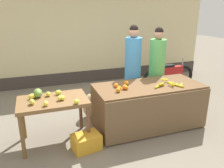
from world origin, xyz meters
TOP-DOWN VIEW (x-y plane):
  - ground_plane at (0.00, 0.00)m, footprint 24.00×24.00m
  - market_wall_back at (0.00, 3.14)m, footprint 7.90×0.23m
  - fruit_stall_counter at (0.48, -0.01)m, footprint 2.02×0.93m
  - side_table_wooden at (-1.27, 0.00)m, footprint 1.11×0.71m
  - banana_bunch_pile at (0.82, -0.16)m, footprint 0.62×0.46m
  - orange_pile at (-0.07, -0.02)m, footprint 0.36×0.38m
  - mango_papaya_pile at (-1.39, 0.07)m, footprint 0.78×0.67m
  - vendor_woman_blue_shirt at (0.46, 0.70)m, footprint 0.34×0.34m
  - vendor_woman_green_shirt at (1.02, 0.66)m, footprint 0.34×0.34m
  - parked_motorcycle at (2.02, 1.68)m, footprint 1.60×0.18m
  - produce_crate at (-0.83, -0.39)m, footprint 0.49×0.39m
  - produce_sack at (-0.47, 0.69)m, footprint 0.40×0.35m

SIDE VIEW (x-z plane):
  - ground_plane at x=0.00m, z-range 0.00..0.00m
  - produce_crate at x=-0.83m, z-range 0.00..0.26m
  - produce_sack at x=-0.47m, z-range 0.00..0.52m
  - parked_motorcycle at x=2.02m, z-range -0.04..0.84m
  - fruit_stall_counter at x=0.48m, z-range 0.00..0.83m
  - side_table_wooden at x=-1.27m, z-range 0.29..1.08m
  - mango_papaya_pile at x=-1.39m, z-range 0.77..0.91m
  - banana_bunch_pile at x=0.82m, z-range 0.83..0.89m
  - orange_pile at x=-0.07m, z-range 0.83..0.92m
  - vendor_woman_green_shirt at x=1.02m, z-range 0.01..1.83m
  - vendor_woman_blue_shirt at x=0.46m, z-range 0.01..1.89m
  - market_wall_back at x=0.00m, z-range -0.03..2.79m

